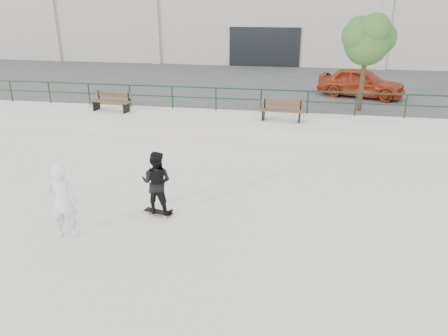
% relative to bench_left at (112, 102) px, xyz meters
% --- Properties ---
extents(ground, '(120.00, 120.00, 0.00)m').
position_rel_bench_left_xyz_m(ground, '(5.53, -9.93, -0.91)').
color(ground, silver).
rests_on(ground, ground).
extents(ledge, '(30.00, 3.00, 0.50)m').
position_rel_bench_left_xyz_m(ledge, '(5.53, -0.43, -0.66)').
color(ledge, beige).
rests_on(ledge, ground).
extents(parking_strip, '(60.00, 14.00, 0.50)m').
position_rel_bench_left_xyz_m(parking_strip, '(5.53, 8.07, -0.66)').
color(parking_strip, '#363636').
rests_on(parking_strip, ground).
extents(railing, '(28.00, 0.06, 1.03)m').
position_rel_bench_left_xyz_m(railing, '(5.53, 0.87, 0.33)').
color(railing, '#14371F').
rests_on(railing, ledge).
extents(commercial_building, '(44.20, 16.33, 8.00)m').
position_rel_bench_left_xyz_m(commercial_building, '(5.53, 22.07, 3.66)').
color(commercial_building, '#B2ABA0').
rests_on(commercial_building, ground).
extents(bench_left, '(1.87, 0.78, 0.84)m').
position_rel_bench_left_xyz_m(bench_left, '(0.00, 0.00, 0.00)').
color(bench_left, '#4F351B').
rests_on(bench_left, ledge).
extents(bench_right, '(1.80, 0.64, 0.82)m').
position_rel_bench_left_xyz_m(bench_right, '(7.49, -0.31, -0.01)').
color(bench_right, '#4F351B').
rests_on(bench_right, ledge).
extents(tree, '(2.34, 2.08, 4.16)m').
position_rel_bench_left_xyz_m(tree, '(10.85, 1.90, 2.70)').
color(tree, '#423421').
rests_on(tree, parking_strip).
extents(red_car, '(4.52, 2.94, 1.43)m').
position_rel_bench_left_xyz_m(red_car, '(11.18, 4.88, 0.30)').
color(red_car, maroon).
rests_on(red_car, parking_strip).
extents(skateboard, '(0.81, 0.39, 0.09)m').
position_rel_bench_left_xyz_m(skateboard, '(4.74, -8.21, -0.84)').
color(skateboard, black).
rests_on(skateboard, ground).
extents(standing_skater, '(0.84, 0.68, 1.64)m').
position_rel_bench_left_xyz_m(standing_skater, '(4.74, -8.21, 0.00)').
color(standing_skater, black).
rests_on(standing_skater, skateboard).
extents(seated_skater, '(0.74, 0.57, 1.81)m').
position_rel_bench_left_xyz_m(seated_skater, '(2.95, -9.61, -0.01)').
color(seated_skater, white).
rests_on(seated_skater, ground).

